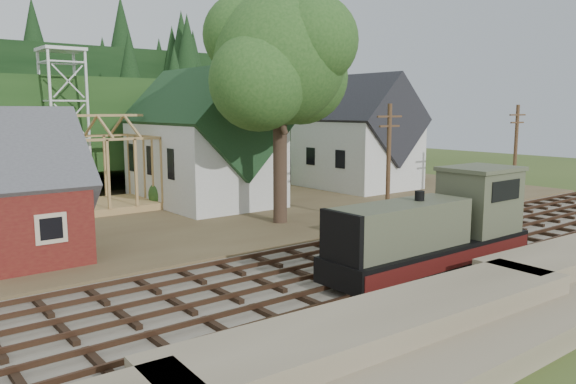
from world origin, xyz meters
TOP-DOWN VIEW (x-y plane):
  - ground at (0.00, 0.00)m, footprint 140.00×140.00m
  - embankment at (0.00, -8.50)m, footprint 64.00×5.00m
  - railroad_bed at (0.00, 0.00)m, footprint 64.00×11.00m
  - village_flat at (0.00, 18.00)m, footprint 64.00×26.00m
  - hillside at (0.00, 42.00)m, footprint 70.00×28.96m
  - ridge at (0.00, 58.00)m, footprint 80.00×20.00m
  - church at (2.00, 19.68)m, footprint 8.40×15.17m
  - farmhouse at (18.00, 19.00)m, footprint 8.40×10.80m
  - timber_frame at (-6.00, 22.00)m, footprint 8.20×6.20m
  - lattice_tower at (-6.00, 28.00)m, footprint 3.20×3.20m
  - big_tree at (2.17, 10.08)m, footprint 10.90×8.40m
  - telegraph_pole_near at (7.00, 5.20)m, footprint 2.20×0.28m
  - telegraph_pole_far at (22.00, 5.20)m, footprint 2.20×0.28m
  - locomotive at (1.30, -3.00)m, footprint 11.70×2.92m
  - car_blue at (-13.91, 11.44)m, footprint 2.00×3.64m
  - car_red at (26.04, 19.76)m, footprint 4.72×2.96m

SIDE VIEW (x-z plane):
  - ground at x=0.00m, z-range 0.00..0.00m
  - embankment at x=0.00m, z-range -0.80..0.80m
  - hillside at x=0.00m, z-range -6.37..6.37m
  - ridge at x=0.00m, z-range -6.00..6.00m
  - railroad_bed at x=0.00m, z-range 0.00..0.16m
  - village_flat at x=0.00m, z-range 0.00..0.30m
  - car_blue at x=-13.91m, z-range 0.30..1.47m
  - car_red at x=26.04m, z-range 0.30..1.52m
  - locomotive at x=1.30m, z-range -0.26..4.43m
  - timber_frame at x=-6.00m, z-range -0.23..6.76m
  - telegraph_pole_near at x=7.00m, z-range 0.25..8.25m
  - telegraph_pole_far at x=22.00m, z-range 0.25..8.25m
  - farmhouse at x=18.00m, z-range -0.43..10.17m
  - church at x=2.00m, z-range -1.32..11.68m
  - lattice_tower at x=-6.00m, z-range 3.97..16.10m
  - big_tree at x=2.17m, z-range 2.87..17.57m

